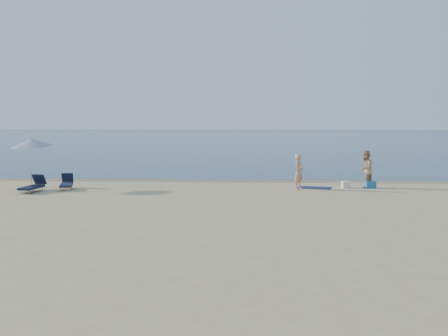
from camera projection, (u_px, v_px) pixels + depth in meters
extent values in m
plane|color=tan|center=(196.00, 283.00, 11.51)|extent=(160.00, 160.00, 0.00)
cube|color=#0D254F|center=(252.00, 137.00, 110.95)|extent=(240.00, 160.00, 0.01)
cube|color=#847254|center=(235.00, 181.00, 30.80)|extent=(240.00, 1.60, 0.00)
imported|color=tan|center=(299.00, 172.00, 27.10)|extent=(0.67, 0.74, 1.70)
imported|color=tan|center=(365.00, 169.00, 27.66)|extent=(1.01, 1.10, 1.84)
cube|color=#0F1E4C|center=(314.00, 188.00, 27.61)|extent=(1.80, 1.26, 0.03)
cube|color=silver|center=(346.00, 185.00, 27.58)|extent=(0.44, 0.39, 0.33)
cube|color=#1E60A5|center=(370.00, 185.00, 27.50)|extent=(0.55, 0.44, 0.35)
cylinder|color=silver|center=(30.00, 167.00, 26.92)|extent=(0.14, 0.28, 2.29)
cone|color=white|center=(31.00, 143.00, 27.07)|extent=(2.57, 2.58, 0.56)
sphere|color=silver|center=(31.00, 139.00, 27.05)|extent=(0.07, 0.07, 0.07)
cube|color=#141D38|center=(66.00, 185.00, 27.01)|extent=(0.91, 1.58, 0.10)
cube|color=#141D38|center=(67.00, 178.00, 27.71)|extent=(0.62, 0.49, 0.48)
cylinder|color=#A5A5AD|center=(71.00, 187.00, 27.06)|extent=(0.03, 0.03, 0.22)
cube|color=#121A33|center=(31.00, 187.00, 25.88)|extent=(0.71, 1.62, 0.11)
cube|color=#121A33|center=(39.00, 179.00, 26.64)|extent=(0.61, 0.43, 0.51)
cylinder|color=#A5A5AD|center=(36.00, 190.00, 25.86)|extent=(0.03, 0.03, 0.23)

